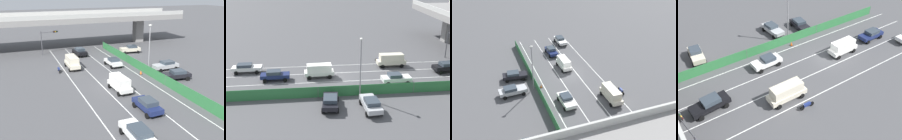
{
  "view_description": "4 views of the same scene",
  "coord_description": "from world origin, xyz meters",
  "views": [
    {
      "loc": [
        -12.97,
        -31.27,
        13.11
      ],
      "look_at": [
        1.32,
        3.95,
        0.86
      ],
      "focal_mm": 40.22,
      "sensor_mm": 36.0,
      "label": 1
    },
    {
      "loc": [
        40.27,
        -4.24,
        16.7
      ],
      "look_at": [
        0.7,
        0.25,
        1.42
      ],
      "focal_mm": 45.45,
      "sensor_mm": 36.0,
      "label": 2
    },
    {
      "loc": [
        15.12,
        39.75,
        25.23
      ],
      "look_at": [
        0.55,
        -0.37,
        0.87
      ],
      "focal_mm": 42.45,
      "sensor_mm": 36.0,
      "label": 3
    },
    {
      "loc": [
        -22.89,
        22.29,
        22.52
      ],
      "look_at": [
        -0.44,
        7.1,
        1.15
      ],
      "focal_mm": 42.04,
      "sensor_mm": 36.0,
      "label": 4
    }
  ],
  "objects": [
    {
      "name": "ground_plane",
      "position": [
        0.0,
        0.0,
        0.0
      ],
      "size": [
        300.0,
        300.0,
        0.0
      ],
      "primitive_type": "plane",
      "color": "#4C4C4F"
    },
    {
      "name": "lane_line_left_edge",
      "position": [
        -5.27,
        3.41,
        0.0
      ],
      "size": [
        0.14,
        42.82,
        0.01
      ],
      "primitive_type": "cube",
      "color": "silver",
      "rests_on": "ground"
    },
    {
      "name": "lane_line_mid_left",
      "position": [
        -1.76,
        3.41,
        0.0
      ],
      "size": [
        0.14,
        42.82,
        0.01
      ],
      "primitive_type": "cube",
      "color": "silver",
      "rests_on": "ground"
    },
    {
      "name": "lane_line_mid_right",
      "position": [
        1.76,
        3.41,
        0.0
      ],
      "size": [
        0.14,
        42.82,
        0.01
      ],
      "primitive_type": "cube",
      "color": "silver",
      "rests_on": "ground"
    },
    {
      "name": "lane_line_right_edge",
      "position": [
        5.27,
        3.41,
        0.0
      ],
      "size": [
        0.14,
        42.82,
        0.01
      ],
      "primitive_type": "cube",
      "color": "silver",
      "rests_on": "ground"
    },
    {
      "name": "green_fence",
      "position": [
        6.68,
        3.41,
        0.75
      ],
      "size": [
        0.1,
        38.92,
        1.5
      ],
      "color": "#2D753D",
      "rests_on": "ground"
    },
    {
      "name": "car_sedan_white",
      "position": [
        3.34,
        8.44,
        0.86
      ],
      "size": [
        2.12,
        4.29,
        1.53
      ],
      "color": "white",
      "rests_on": "ground"
    },
    {
      "name": "car_sedan_black",
      "position": [
        -0.21,
        18.02,
        0.91
      ],
      "size": [
        2.35,
        4.72,
        1.65
      ],
      "color": "black",
      "rests_on": "ground"
    },
    {
      "name": "car_van_white",
      "position": [
        -0.21,
        -2.57,
        1.2
      ],
      "size": [
        2.05,
        4.55,
        2.1
      ],
      "color": "silver",
      "rests_on": "ground"
    },
    {
      "name": "car_sedan_navy",
      "position": [
        0.25,
        -9.21,
        0.87
      ],
      "size": [
        1.99,
        4.29,
        1.56
      ],
      "color": "navy",
      "rests_on": "ground"
    },
    {
      "name": "car_van_cream",
      "position": [
        -3.73,
        9.79,
        1.25
      ],
      "size": [
        1.97,
        4.81,
        2.21
      ],
      "color": "beige",
      "rests_on": "ground"
    },
    {
      "name": "motorcycle",
      "position": [
        -6.29,
        8.66,
        0.46
      ],
      "size": [
        0.6,
        1.95,
        0.93
      ],
      "color": "black",
      "rests_on": "ground"
    },
    {
      "name": "parked_sedan_dark",
      "position": [
        9.58,
        -1.69,
        0.86
      ],
      "size": [
        4.46,
        2.41,
        1.51
      ],
      "color": "black",
      "rests_on": "ground"
    },
    {
      "name": "parked_wagon_silver",
      "position": [
        10.82,
        3.06,
        0.87
      ],
      "size": [
        4.62,
        2.21,
        1.55
      ],
      "color": "#B2B5B7",
      "rests_on": "ground"
    },
    {
      "name": "parked_sedan_cream",
      "position": [
        10.53,
        16.08,
        0.92
      ],
      "size": [
        4.4,
        2.3,
        1.64
      ],
      "color": "beige",
      "rests_on": "ground"
    },
    {
      "name": "traffic_light",
      "position": [
        -6.02,
        21.41,
        3.58
      ],
      "size": [
        3.6,
        0.76,
        4.99
      ],
      "color": "#47474C",
      "rests_on": "ground"
    },
    {
      "name": "street_lamp",
      "position": [
        7.07,
        2.42,
        4.78
      ],
      "size": [
        0.6,
        0.36,
        7.98
      ],
      "color": "gray",
      "rests_on": "ground"
    },
    {
      "name": "traffic_cone",
      "position": [
        5.82,
        2.59,
        0.32
      ],
      "size": [
        0.47,
        0.47,
        0.69
      ],
      "color": "orange",
      "rests_on": "ground"
    }
  ]
}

